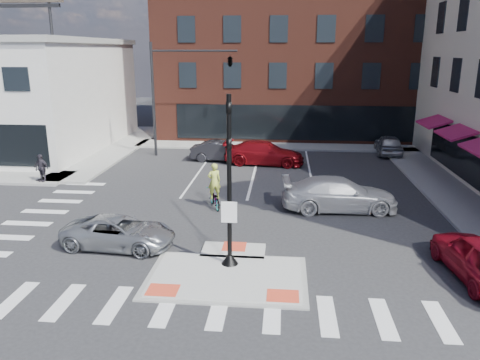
# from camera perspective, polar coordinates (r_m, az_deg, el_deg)

# --- Properties ---
(ground) EXTENTS (120.00, 120.00, 0.00)m
(ground) POSITION_cam_1_polar(r_m,az_deg,el_deg) (16.63, -1.41, -11.11)
(ground) COLOR #28282B
(ground) RESTS_ON ground
(refuge_island) EXTENTS (5.40, 4.65, 0.13)m
(refuge_island) POSITION_cam_1_polar(r_m,az_deg,el_deg) (16.38, -1.52, -11.35)
(refuge_island) COLOR gray
(refuge_island) RESTS_ON ground
(sidewalk_nw) EXTENTS (23.50, 20.50, 0.15)m
(sidewalk_nw) POSITION_cam_1_polar(r_m,az_deg,el_deg) (36.08, -25.70, 2.21)
(sidewalk_nw) COLOR gray
(sidewalk_nw) RESTS_ON ground
(sidewalk_e) EXTENTS (3.00, 24.00, 0.15)m
(sidewalk_e) POSITION_cam_1_polar(r_m,az_deg,el_deg) (27.35, 24.42, -1.53)
(sidewalk_e) COLOR gray
(sidewalk_e) RESTS_ON ground
(sidewalk_n) EXTENTS (26.00, 3.00, 0.15)m
(sidewalk_n) POSITION_cam_1_polar(r_m,az_deg,el_deg) (37.50, 7.18, 4.11)
(sidewalk_n) COLOR gray
(sidewalk_n) RESTS_ON ground
(building_n) EXTENTS (24.40, 18.40, 15.50)m
(building_n) POSITION_cam_1_polar(r_m,az_deg,el_deg) (46.75, 7.19, 15.90)
(building_n) COLOR #522319
(building_n) RESTS_ON ground
(building_far_left) EXTENTS (10.00, 12.00, 10.00)m
(building_far_left) POSITION_cam_1_polar(r_m,az_deg,el_deg) (67.04, 0.49, 13.50)
(building_far_left) COLOR slate
(building_far_left) RESTS_ON ground
(building_far_right) EXTENTS (12.00, 12.00, 12.00)m
(building_far_right) POSITION_cam_1_polar(r_m,az_deg,el_deg) (69.14, 11.78, 14.08)
(building_far_right) COLOR brown
(building_far_right) RESTS_ON ground
(signal_pole) EXTENTS (0.60, 0.60, 5.98)m
(signal_pole) POSITION_cam_1_polar(r_m,az_deg,el_deg) (16.09, -1.30, -2.95)
(signal_pole) COLOR black
(signal_pole) RESTS_ON refuge_island
(mast_arm_signal) EXTENTS (6.10, 2.24, 8.00)m
(mast_arm_signal) POSITION_cam_1_polar(r_m,az_deg,el_deg) (33.19, -3.81, 13.39)
(mast_arm_signal) COLOR black
(mast_arm_signal) RESTS_ON ground
(silver_suv) EXTENTS (4.52, 2.37, 1.21)m
(silver_suv) POSITION_cam_1_polar(r_m,az_deg,el_deg) (18.93, -14.51, -6.19)
(silver_suv) COLOR #A5A8AC
(silver_suv) RESTS_ON ground
(white_pickup) EXTENTS (5.61, 2.59, 1.59)m
(white_pickup) POSITION_cam_1_polar(r_m,az_deg,el_deg) (22.91, 12.01, -1.70)
(white_pickup) COLOR silver
(white_pickup) RESTS_ON ground
(bg_car_dark) EXTENTS (4.25, 1.67, 1.38)m
(bg_car_dark) POSITION_cam_1_polar(r_m,az_deg,el_deg) (32.45, -2.31, 3.53)
(bg_car_dark) COLOR #242328
(bg_car_dark) RESTS_ON ground
(bg_car_silver) EXTENTS (2.02, 4.41, 1.47)m
(bg_car_silver) POSITION_cam_1_polar(r_m,az_deg,el_deg) (36.21, 17.66, 4.14)
(bg_car_silver) COLOR #A6A9AD
(bg_car_silver) RESTS_ON ground
(bg_car_red) EXTENTS (5.52, 2.69, 1.55)m
(bg_car_red) POSITION_cam_1_polar(r_m,az_deg,el_deg) (31.49, 2.97, 3.31)
(bg_car_red) COLOR maroon
(bg_car_red) RESTS_ON ground
(cyclist) EXTENTS (1.23, 1.87, 2.23)m
(cyclist) POSITION_cam_1_polar(r_m,az_deg,el_deg) (22.81, -3.14, -1.56)
(cyclist) COLOR #3F3F44
(cyclist) RESTS_ON ground
(pedestrian_a) EXTENTS (0.92, 0.83, 1.55)m
(pedestrian_a) POSITION_cam_1_polar(r_m,az_deg,el_deg) (29.09, -23.07, 1.33)
(pedestrian_a) COLOR black
(pedestrian_a) RESTS_ON sidewalk_nw
(pedestrian_b) EXTENTS (1.01, 0.60, 1.60)m
(pedestrian_b) POSITION_cam_1_polar(r_m,az_deg,el_deg) (29.08, -23.08, 1.38)
(pedestrian_b) COLOR #2D2832
(pedestrian_b) RESTS_ON sidewalk_nw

